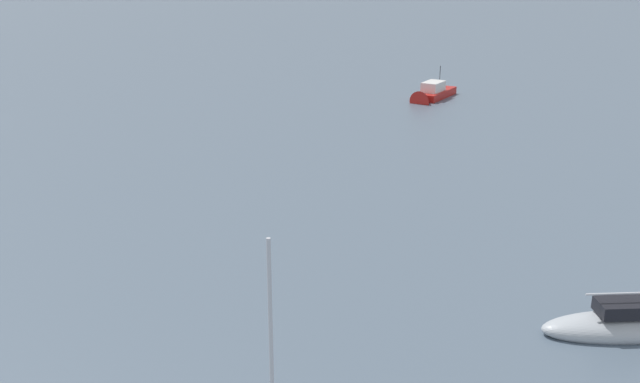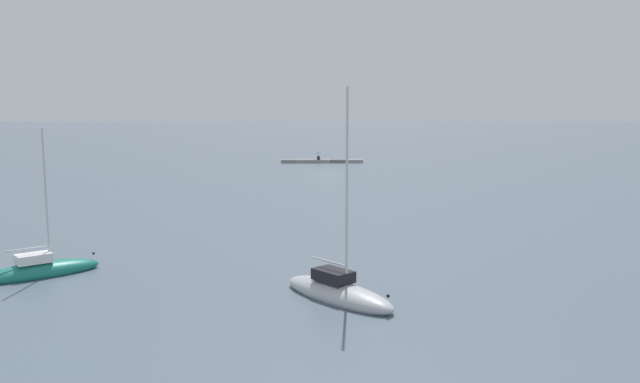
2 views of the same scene
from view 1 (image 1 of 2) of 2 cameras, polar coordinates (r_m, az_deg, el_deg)
sailboat_grey_mid at (r=32.65m, az=23.13°, el=-9.66°), size 6.27×6.85×10.87m
motorboat_red_mid at (r=75.41m, az=8.77°, el=7.52°), size 7.23×2.79×3.97m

